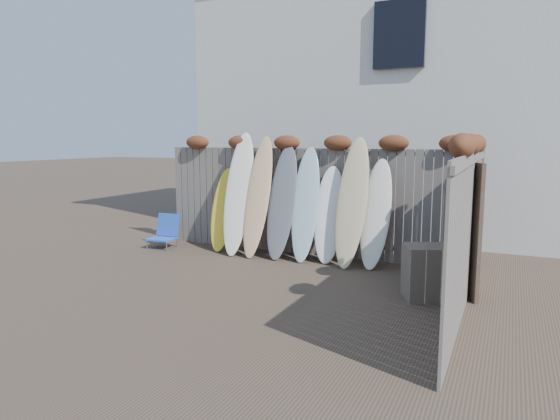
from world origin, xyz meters
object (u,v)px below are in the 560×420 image
at_px(beach_chair, 165,232).
at_px(wooden_crate, 428,272).
at_px(lattice_panel, 464,227).
at_px(surfboard_0, 223,209).

height_order(beach_chair, wooden_crate, wooden_crate).
height_order(beach_chair, lattice_panel, lattice_panel).
distance_m(lattice_panel, surfboard_0, 4.59).
height_order(wooden_crate, lattice_panel, lattice_panel).
relative_size(wooden_crate, surfboard_0, 0.44).
xyz_separation_m(wooden_crate, surfboard_0, (-4.12, 1.40, 0.44)).
bearing_deg(wooden_crate, beach_chair, 168.01).
relative_size(wooden_crate, lattice_panel, 0.39).
xyz_separation_m(beach_chair, lattice_panel, (5.72, -0.56, 0.62)).
relative_size(beach_chair, lattice_panel, 0.36).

